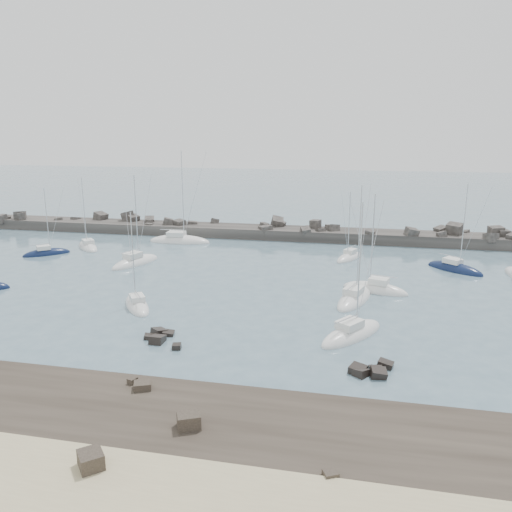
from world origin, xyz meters
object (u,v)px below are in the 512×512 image
at_px(sailboat_13, 354,299).
at_px(sailboat_4, 179,241).
at_px(sailboat_6, 349,258).
at_px(sailboat_3, 135,263).
at_px(sailboat_7, 352,335).
at_px(sailboat_9, 375,290).
at_px(sailboat_14, 46,254).
at_px(sailboat_8, 455,269).
at_px(sailboat_5, 137,306).
at_px(sailboat_1, 88,247).

bearing_deg(sailboat_13, sailboat_4, 140.43).
distance_m(sailboat_6, sailboat_13, 19.14).
bearing_deg(sailboat_6, sailboat_4, 169.01).
height_order(sailboat_3, sailboat_13, sailboat_13).
bearing_deg(sailboat_7, sailboat_13, 89.57).
bearing_deg(sailboat_6, sailboat_9, -77.28).
distance_m(sailboat_6, sailboat_14, 46.48).
bearing_deg(sailboat_3, sailboat_7, -32.87).
height_order(sailboat_7, sailboat_8, sailboat_7).
relative_size(sailboat_5, sailboat_6, 1.02).
height_order(sailboat_7, sailboat_14, sailboat_7).
relative_size(sailboat_3, sailboat_13, 0.98).
bearing_deg(sailboat_3, sailboat_13, -17.47).
distance_m(sailboat_4, sailboat_9, 38.40).
xyz_separation_m(sailboat_6, sailboat_13, (1.04, -19.11, 0.01)).
bearing_deg(sailboat_5, sailboat_1, 129.05).
bearing_deg(sailboat_4, sailboat_3, -94.56).
height_order(sailboat_8, sailboat_9, sailboat_8).
height_order(sailboat_5, sailboat_14, sailboat_5).
bearing_deg(sailboat_8, sailboat_5, -148.26).
distance_m(sailboat_4, sailboat_5, 32.38).
xyz_separation_m(sailboat_3, sailboat_8, (44.41, 5.80, -0.01)).
bearing_deg(sailboat_7, sailboat_1, 147.02).
distance_m(sailboat_5, sailboat_13, 24.13).
relative_size(sailboat_1, sailboat_7, 0.91).
xyz_separation_m(sailboat_3, sailboat_6, (30.05, 9.32, -0.02)).
bearing_deg(sailboat_1, sailboat_3, -33.28).
bearing_deg(sailboat_3, sailboat_8, 7.44).
height_order(sailboat_5, sailboat_9, sailboat_9).
distance_m(sailboat_5, sailboat_7, 23.27).
xyz_separation_m(sailboat_7, sailboat_14, (-46.93, 22.49, -0.01)).
distance_m(sailboat_3, sailboat_8, 44.79).
bearing_deg(sailboat_4, sailboat_14, -143.89).
relative_size(sailboat_1, sailboat_5, 1.10).
height_order(sailboat_1, sailboat_4, sailboat_4).
bearing_deg(sailboat_3, sailboat_6, 17.23).
relative_size(sailboat_3, sailboat_5, 1.22).
height_order(sailboat_7, sailboat_13, sailboat_13).
bearing_deg(sailboat_9, sailboat_4, 147.23).
relative_size(sailboat_4, sailboat_6, 1.52).
height_order(sailboat_1, sailboat_5, sailboat_1).
relative_size(sailboat_3, sailboat_7, 1.02).
bearing_deg(sailboat_13, sailboat_9, 58.66).
height_order(sailboat_6, sailboat_7, sailboat_7).
xyz_separation_m(sailboat_6, sailboat_9, (3.43, -15.18, 0.02)).
relative_size(sailboat_6, sailboat_8, 0.85).
bearing_deg(sailboat_5, sailboat_6, 49.73).
relative_size(sailboat_3, sailboat_9, 1.09).
bearing_deg(sailboat_1, sailboat_14, -126.14).
xyz_separation_m(sailboat_1, sailboat_8, (56.38, -2.05, 0.01)).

